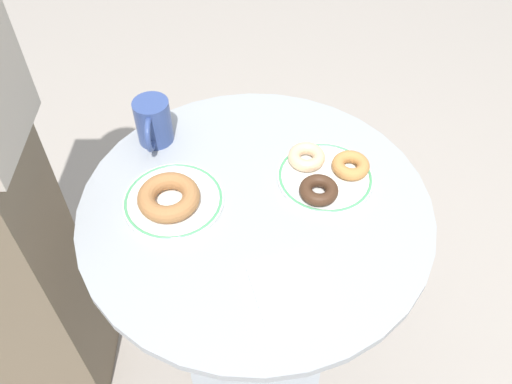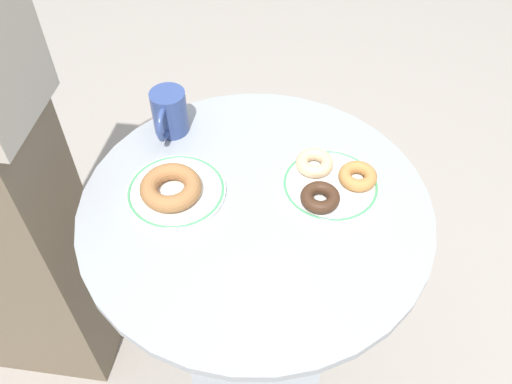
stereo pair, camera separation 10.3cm
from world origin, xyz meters
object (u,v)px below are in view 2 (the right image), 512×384
plate_left (176,191)px  coffee_mug (169,113)px  plate_right (330,185)px  donut_cinnamon (171,187)px  donut_glazed (315,163)px  donut_chocolate (320,197)px  cafe_table (255,274)px  donut_old_fashioned (358,176)px  paper_napkin (271,289)px

plate_left → coffee_mug: 0.19m
plate_right → donut_cinnamon: 0.32m
donut_cinnamon → donut_glazed: donut_cinnamon is taller
donut_cinnamon → donut_chocolate: bearing=-9.5°
cafe_table → plate_left: 0.30m
donut_cinnamon → donut_old_fashioned: 0.37m
plate_left → donut_chocolate: donut_chocolate is taller
plate_right → paper_napkin: (-0.14, -0.23, -0.00)m
donut_glazed → cafe_table: bearing=-148.0°
plate_right → donut_chocolate: 0.06m
donut_cinnamon → donut_glazed: bearing=8.9°
donut_glazed → donut_chocolate: same height
donut_chocolate → cafe_table: bearing=174.1°
plate_left → plate_right: 0.31m
donut_chocolate → paper_napkin: size_ratio=0.59×
cafe_table → donut_cinnamon: bearing=167.9°
donut_glazed → paper_napkin: donut_glazed is taller
cafe_table → donut_old_fashioned: donut_old_fashioned is taller
plate_left → donut_glazed: size_ratio=2.56×
plate_left → plate_right: size_ratio=1.01×
donut_cinnamon → coffee_mug: 0.20m
donut_old_fashioned → donut_chocolate: same height
cafe_table → donut_cinnamon: (-0.16, 0.03, 0.28)m
cafe_table → donut_chocolate: donut_chocolate is taller
coffee_mug → donut_old_fashioned: bearing=-27.6°
plate_left → donut_cinnamon: bearing=-132.2°
donut_chocolate → coffee_mug: 0.38m
donut_cinnamon → coffee_mug: coffee_mug is taller
donut_old_fashioned → coffee_mug: coffee_mug is taller
plate_left → donut_chocolate: 0.28m
donut_cinnamon → donut_chocolate: (0.29, -0.05, -0.00)m
donut_cinnamon → coffee_mug: (-0.00, 0.20, 0.02)m
cafe_table → paper_napkin: paper_napkin is taller
donut_cinnamon → donut_glazed: 0.29m
cafe_table → donut_old_fashioned: (0.21, 0.04, 0.27)m
plate_left → paper_napkin: 0.29m
plate_right → donut_chocolate: donut_chocolate is taller
coffee_mug → donut_cinnamon: bearing=-88.9°
paper_napkin → donut_old_fashioned: bearing=49.0°
donut_chocolate → donut_cinnamon: bearing=170.5°
cafe_table → donut_old_fashioned: size_ratio=9.71×
donut_glazed → paper_napkin: bearing=-113.5°
cafe_table → paper_napkin: (0.01, -0.19, 0.25)m
paper_napkin → coffee_mug: 0.46m
plate_right → donut_old_fashioned: (0.05, 0.00, 0.02)m
paper_napkin → donut_chocolate: bearing=57.5°
cafe_table → donut_glazed: bearing=32.0°
cafe_table → coffee_mug: coffee_mug is taller
paper_napkin → cafe_table: bearing=92.7°
cafe_table → paper_napkin: 0.32m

